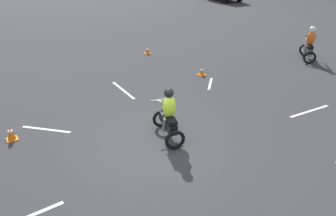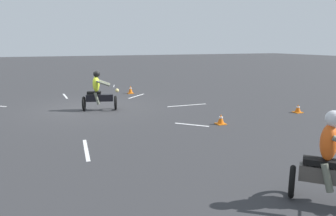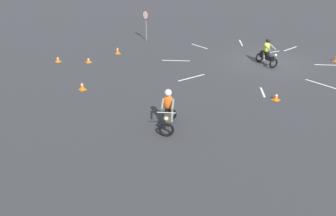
{
  "view_description": "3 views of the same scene",
  "coord_description": "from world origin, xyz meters",
  "px_view_note": "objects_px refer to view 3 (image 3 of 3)",
  "views": [
    {
      "loc": [
        6.78,
        -4.1,
        5.4
      ],
      "look_at": [
        -0.25,
        0.52,
        1.0
      ],
      "focal_mm": 35.0,
      "sensor_mm": 36.0,
      "label": 1
    },
    {
      "loc": [
        2.22,
        14.01,
        2.76
      ],
      "look_at": [
        -1.34,
        5.35,
        0.9
      ],
      "focal_mm": 35.0,
      "sensor_mm": 36.0,
      "label": 2
    },
    {
      "loc": [
        -11.27,
        17.52,
        6.57
      ],
      "look_at": [
        -2.43,
        10.19,
        0.9
      ],
      "focal_mm": 35.0,
      "sensor_mm": 36.0,
      "label": 3
    }
  ],
  "objects_px": {
    "stop_sign": "(146,19)",
    "traffic_cone_near_left": "(58,59)",
    "motorcycle_rider_background": "(168,112)",
    "traffic_cone_mid_left": "(88,60)",
    "traffic_cone_mid_center": "(117,50)",
    "traffic_cone_far_right": "(82,86)",
    "motorcycle_rider_foreground": "(267,53)",
    "traffic_cone_far_center": "(336,58)",
    "traffic_cone_near_right": "(276,97)"
  },
  "relations": [
    {
      "from": "motorcycle_rider_foreground",
      "to": "traffic_cone_mid_left",
      "type": "height_order",
      "value": "motorcycle_rider_foreground"
    },
    {
      "from": "traffic_cone_near_left",
      "to": "traffic_cone_near_right",
      "type": "bearing_deg",
      "value": -155.19
    },
    {
      "from": "traffic_cone_near_left",
      "to": "traffic_cone_mid_center",
      "type": "xyz_separation_m",
      "value": [
        -0.9,
        -3.85,
        0.06
      ]
    },
    {
      "from": "traffic_cone_near_right",
      "to": "traffic_cone_mid_center",
      "type": "relative_size",
      "value": 0.76
    },
    {
      "from": "traffic_cone_near_left",
      "to": "traffic_cone_mid_left",
      "type": "relative_size",
      "value": 1.08
    },
    {
      "from": "motorcycle_rider_background",
      "to": "traffic_cone_far_center",
      "type": "xyz_separation_m",
      "value": [
        -0.3,
        -13.64,
        -0.51
      ]
    },
    {
      "from": "motorcycle_rider_background",
      "to": "traffic_cone_far_right",
      "type": "relative_size",
      "value": 3.92
    },
    {
      "from": "stop_sign",
      "to": "traffic_cone_near_right",
      "type": "height_order",
      "value": "stop_sign"
    },
    {
      "from": "motorcycle_rider_background",
      "to": "traffic_cone_far_right",
      "type": "height_order",
      "value": "motorcycle_rider_background"
    },
    {
      "from": "motorcycle_rider_background",
      "to": "traffic_cone_far_center",
      "type": "relative_size",
      "value": 3.73
    },
    {
      "from": "stop_sign",
      "to": "traffic_cone_near_left",
      "type": "bearing_deg",
      "value": 94.94
    },
    {
      "from": "stop_sign",
      "to": "traffic_cone_far_center",
      "type": "height_order",
      "value": "stop_sign"
    },
    {
      "from": "traffic_cone_mid_center",
      "to": "traffic_cone_far_right",
      "type": "relative_size",
      "value": 1.12
    },
    {
      "from": "motorcycle_rider_background",
      "to": "traffic_cone_mid_left",
      "type": "bearing_deg",
      "value": -53.42
    },
    {
      "from": "traffic_cone_mid_left",
      "to": "motorcycle_rider_foreground",
      "type": "bearing_deg",
      "value": -132.03
    },
    {
      "from": "motorcycle_rider_foreground",
      "to": "stop_sign",
      "type": "distance_m",
      "value": 9.71
    },
    {
      "from": "traffic_cone_near_left",
      "to": "traffic_cone_near_right",
      "type": "height_order",
      "value": "traffic_cone_near_right"
    },
    {
      "from": "motorcycle_rider_foreground",
      "to": "traffic_cone_near_left",
      "type": "distance_m",
      "value": 13.05
    },
    {
      "from": "stop_sign",
      "to": "traffic_cone_far_center",
      "type": "distance_m",
      "value": 13.49
    },
    {
      "from": "traffic_cone_mid_center",
      "to": "traffic_cone_far_right",
      "type": "xyz_separation_m",
      "value": [
        -4.25,
        4.73,
        -0.03
      ]
    },
    {
      "from": "traffic_cone_near_left",
      "to": "traffic_cone_far_center",
      "type": "xyz_separation_m",
      "value": [
        -11.25,
        -13.64,
        0.05
      ]
    },
    {
      "from": "motorcycle_rider_foreground",
      "to": "motorcycle_rider_background",
      "type": "height_order",
      "value": "same"
    },
    {
      "from": "traffic_cone_far_center",
      "to": "motorcycle_rider_foreground",
      "type": "bearing_deg",
      "value": 57.97
    },
    {
      "from": "motorcycle_rider_background",
      "to": "traffic_cone_near_right",
      "type": "xyz_separation_m",
      "value": [
        -1.25,
        -5.64,
        -0.55
      ]
    },
    {
      "from": "motorcycle_rider_foreground",
      "to": "traffic_cone_mid_center",
      "type": "bearing_deg",
      "value": -38.14
    },
    {
      "from": "motorcycle_rider_foreground",
      "to": "traffic_cone_far_right",
      "type": "xyz_separation_m",
      "value": [
        3.61,
        10.54,
        -0.52
      ]
    },
    {
      "from": "traffic_cone_near_left",
      "to": "stop_sign",
      "type": "bearing_deg",
      "value": -85.06
    },
    {
      "from": "traffic_cone_far_center",
      "to": "traffic_cone_mid_center",
      "type": "bearing_deg",
      "value": 43.41
    },
    {
      "from": "motorcycle_rider_background",
      "to": "traffic_cone_mid_center",
      "type": "xyz_separation_m",
      "value": [
        10.05,
        -3.85,
        -0.5
      ]
    },
    {
      "from": "motorcycle_rider_background",
      "to": "traffic_cone_near_right",
      "type": "relative_size",
      "value": 4.61
    },
    {
      "from": "motorcycle_rider_background",
      "to": "traffic_cone_far_right",
      "type": "xyz_separation_m",
      "value": [
        5.8,
        0.88,
        -0.52
      ]
    },
    {
      "from": "motorcycle_rider_background",
      "to": "traffic_cone_mid_left",
      "type": "distance_m",
      "value": 9.73
    },
    {
      "from": "traffic_cone_near_left",
      "to": "traffic_cone_mid_center",
      "type": "bearing_deg",
      "value": -103.2
    },
    {
      "from": "traffic_cone_mid_left",
      "to": "traffic_cone_near_right",
      "type": "bearing_deg",
      "value": -158.83
    },
    {
      "from": "motorcycle_rider_foreground",
      "to": "traffic_cone_near_left",
      "type": "bearing_deg",
      "value": -26.81
    },
    {
      "from": "stop_sign",
      "to": "traffic_cone_mid_center",
      "type": "distance_m",
      "value": 4.13
    },
    {
      "from": "motorcycle_rider_foreground",
      "to": "traffic_cone_far_right",
      "type": "bearing_deg",
      "value": -3.51
    },
    {
      "from": "traffic_cone_far_center",
      "to": "stop_sign",
      "type": "bearing_deg",
      "value": 27.61
    },
    {
      "from": "traffic_cone_mid_center",
      "to": "traffic_cone_far_right",
      "type": "distance_m",
      "value": 6.36
    },
    {
      "from": "traffic_cone_mid_center",
      "to": "motorcycle_rider_background",
      "type": "bearing_deg",
      "value": 159.03
    },
    {
      "from": "motorcycle_rider_foreground",
      "to": "traffic_cone_far_center",
      "type": "relative_size",
      "value": 3.73
    },
    {
      "from": "motorcycle_rider_background",
      "to": "traffic_cone_mid_center",
      "type": "height_order",
      "value": "motorcycle_rider_background"
    },
    {
      "from": "traffic_cone_mid_center",
      "to": "traffic_cone_mid_left",
      "type": "xyz_separation_m",
      "value": [
        -0.44,
        2.42,
        -0.08
      ]
    },
    {
      "from": "stop_sign",
      "to": "traffic_cone_mid_left",
      "type": "xyz_separation_m",
      "value": [
        -1.99,
        5.98,
        -1.48
      ]
    },
    {
      "from": "traffic_cone_far_right",
      "to": "traffic_cone_far_center",
      "type": "bearing_deg",
      "value": -112.78
    },
    {
      "from": "traffic_cone_mid_center",
      "to": "traffic_cone_far_center",
      "type": "height_order",
      "value": "traffic_cone_mid_center"
    },
    {
      "from": "stop_sign",
      "to": "traffic_cone_mid_center",
      "type": "bearing_deg",
      "value": 113.42
    },
    {
      "from": "traffic_cone_near_right",
      "to": "traffic_cone_far_right",
      "type": "distance_m",
      "value": 9.6
    },
    {
      "from": "motorcycle_rider_foreground",
      "to": "traffic_cone_far_center",
      "type": "xyz_separation_m",
      "value": [
        -2.49,
        -3.98,
        -0.51
      ]
    },
    {
      "from": "traffic_cone_near_left",
      "to": "traffic_cone_near_right",
      "type": "distance_m",
      "value": 13.44
    }
  ]
}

